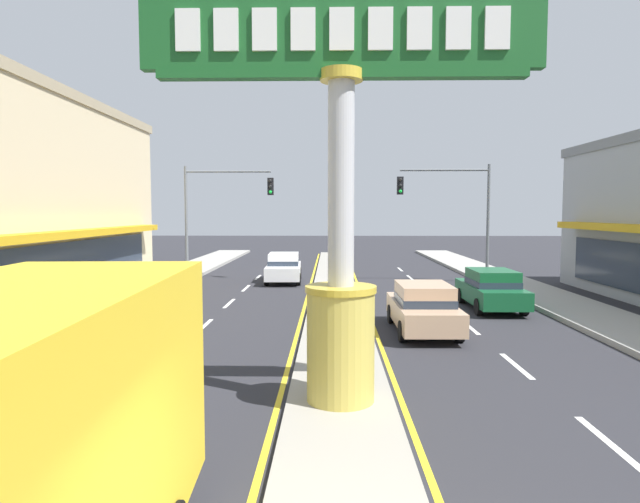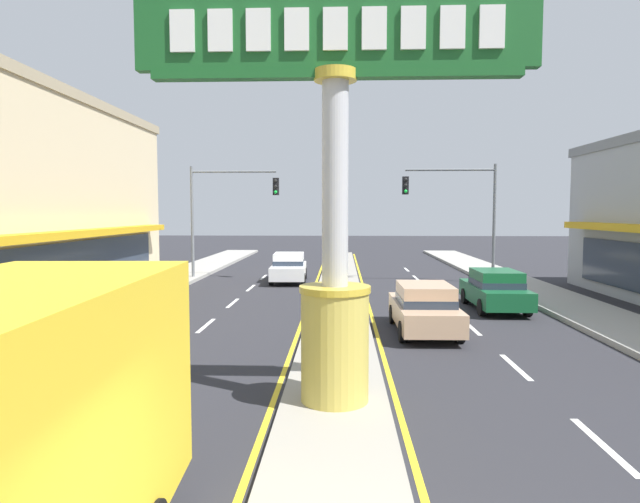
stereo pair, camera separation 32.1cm
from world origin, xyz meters
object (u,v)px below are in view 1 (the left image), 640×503
traffic_light_right_side (455,202)px  sedan_near_right_lane (491,289)px  traffic_light_left_side (218,202)px  sedan_near_left_lane (284,267)px  sedan_far_right_lane (423,307)px  district_sign (341,197)px  pedestrian_near_kerb (17,311)px

traffic_light_right_side → sedan_near_right_lane: size_ratio=1.44×
traffic_light_left_side → sedan_near_left_lane: 5.02m
sedan_near_right_lane → sedan_far_right_lane: bearing=-129.1°
district_sign → sedan_near_left_lane: district_sign is taller
sedan_near_left_lane → sedan_far_right_lane: bearing=-65.8°
sedan_far_right_lane → sedan_near_left_lane: bearing=114.2°
traffic_light_left_side → sedan_near_right_lane: 15.32m
traffic_light_left_side → sedan_near_left_lane: (3.58, -0.61, -3.46)m
sedan_near_right_lane → sedan_far_right_lane: (-3.30, -4.06, 0.00)m
sedan_near_right_lane → pedestrian_near_kerb: (-14.42, -6.84, 0.34)m
district_sign → pedestrian_near_kerb: bearing=156.0°
traffic_light_left_side → pedestrian_near_kerb: 15.82m
traffic_light_right_side → pedestrian_near_kerb: (-14.71, -14.49, -3.12)m
pedestrian_near_kerb → district_sign: bearing=-24.0°
district_sign → traffic_light_left_side: bearing=108.2°
district_sign → traffic_light_left_side: size_ratio=1.25×
district_sign → sedan_near_left_lane: size_ratio=1.77×
sedan_far_right_lane → pedestrian_near_kerb: (-11.12, -2.78, 0.34)m
traffic_light_left_side → traffic_light_right_side: size_ratio=1.00×
traffic_light_right_side → sedan_near_left_lane: 9.61m
traffic_light_right_side → sedan_far_right_lane: (-3.58, -11.72, -3.46)m
traffic_light_left_side → pedestrian_near_kerb: size_ratio=3.69×
sedan_far_right_lane → pedestrian_near_kerb: pedestrian_near_kerb is taller
traffic_light_right_side → sedan_near_left_lane: (-8.96, 0.25, -3.46)m
traffic_light_right_side → pedestrian_near_kerb: 20.88m
sedan_far_right_lane → pedestrian_near_kerb: size_ratio=2.57×
traffic_light_right_side → district_sign: bearing=-109.0°
traffic_light_left_side → sedan_near_right_lane: bearing=-34.8°
district_sign → pedestrian_near_kerb: 9.67m
traffic_light_left_side → sedan_near_right_lane: size_ratio=1.44×
district_sign → traffic_light_right_side: district_sign is taller
pedestrian_near_kerb → sedan_near_right_lane: bearing=25.4°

